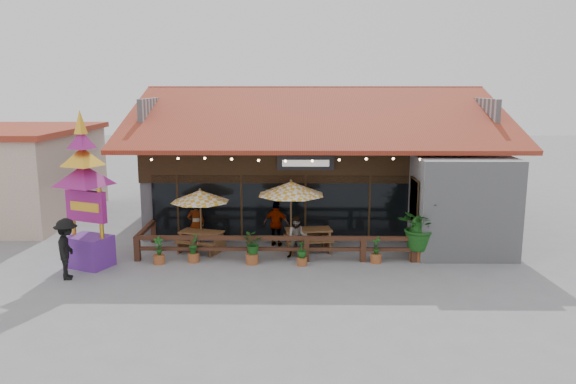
{
  "coord_description": "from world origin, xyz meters",
  "views": [
    {
      "loc": [
        -0.91,
        -19.57,
        6.16
      ],
      "look_at": [
        -1.18,
        1.5,
        2.12
      ],
      "focal_mm": 35.0,
      "sensor_mm": 36.0,
      "label": 1
    }
  ],
  "objects_px": {
    "picnic_table_left": "(202,238)",
    "picnic_table_right": "(308,236)",
    "umbrella_left": "(200,196)",
    "tropical_plant": "(419,227)",
    "thai_sign_tower": "(84,179)",
    "pedestrian": "(67,249)",
    "umbrella_right": "(291,189)"
  },
  "relations": [
    {
      "from": "picnic_table_right",
      "to": "thai_sign_tower",
      "type": "bearing_deg",
      "value": -164.92
    },
    {
      "from": "thai_sign_tower",
      "to": "tropical_plant",
      "type": "height_order",
      "value": "thai_sign_tower"
    },
    {
      "from": "picnic_table_left",
      "to": "umbrella_left",
      "type": "bearing_deg",
      "value": 102.36
    },
    {
      "from": "thai_sign_tower",
      "to": "picnic_table_right",
      "type": "bearing_deg",
      "value": 15.08
    },
    {
      "from": "tropical_plant",
      "to": "pedestrian",
      "type": "bearing_deg",
      "value": -169.87
    },
    {
      "from": "picnic_table_right",
      "to": "umbrella_left",
      "type": "bearing_deg",
      "value": -179.34
    },
    {
      "from": "picnic_table_left",
      "to": "tropical_plant",
      "type": "relative_size",
      "value": 0.92
    },
    {
      "from": "umbrella_left",
      "to": "picnic_table_right",
      "type": "relative_size",
      "value": 1.52
    },
    {
      "from": "thai_sign_tower",
      "to": "tropical_plant",
      "type": "xyz_separation_m",
      "value": [
        11.44,
        0.82,
        -1.83
      ]
    },
    {
      "from": "umbrella_right",
      "to": "picnic_table_right",
      "type": "bearing_deg",
      "value": 4.2
    },
    {
      "from": "tropical_plant",
      "to": "pedestrian",
      "type": "height_order",
      "value": "tropical_plant"
    },
    {
      "from": "umbrella_left",
      "to": "umbrella_right",
      "type": "bearing_deg",
      "value": -0.02
    },
    {
      "from": "tropical_plant",
      "to": "pedestrian",
      "type": "relative_size",
      "value": 1.06
    },
    {
      "from": "picnic_table_left",
      "to": "picnic_table_right",
      "type": "xyz_separation_m",
      "value": [
        4.01,
        0.2,
        0.04
      ]
    },
    {
      "from": "picnic_table_right",
      "to": "thai_sign_tower",
      "type": "distance_m",
      "value": 8.23
    },
    {
      "from": "picnic_table_left",
      "to": "tropical_plant",
      "type": "xyz_separation_m",
      "value": [
        7.87,
        -1.02,
        0.69
      ]
    },
    {
      "from": "picnic_table_left",
      "to": "thai_sign_tower",
      "type": "bearing_deg",
      "value": -152.7
    },
    {
      "from": "pedestrian",
      "to": "umbrella_left",
      "type": "bearing_deg",
      "value": -64.01
    },
    {
      "from": "umbrella_right",
      "to": "umbrella_left",
      "type": "bearing_deg",
      "value": 179.98
    },
    {
      "from": "picnic_table_left",
      "to": "tropical_plant",
      "type": "distance_m",
      "value": 7.97
    },
    {
      "from": "pedestrian",
      "to": "picnic_table_left",
      "type": "bearing_deg",
      "value": -65.61
    },
    {
      "from": "picnic_table_left",
      "to": "pedestrian",
      "type": "relative_size",
      "value": 0.97
    },
    {
      "from": "umbrella_left",
      "to": "umbrella_right",
      "type": "xyz_separation_m",
      "value": [
        3.39,
        -0.0,
        0.3
      ]
    },
    {
      "from": "thai_sign_tower",
      "to": "umbrella_left",
      "type": "bearing_deg",
      "value": 29.43
    },
    {
      "from": "umbrella_right",
      "to": "picnic_table_left",
      "type": "height_order",
      "value": "umbrella_right"
    },
    {
      "from": "thai_sign_tower",
      "to": "pedestrian",
      "type": "height_order",
      "value": "thai_sign_tower"
    },
    {
      "from": "umbrella_right",
      "to": "pedestrian",
      "type": "distance_m",
      "value": 7.98
    },
    {
      "from": "umbrella_left",
      "to": "tropical_plant",
      "type": "xyz_separation_m",
      "value": [
        7.91,
        -1.18,
        -0.87
      ]
    },
    {
      "from": "umbrella_left",
      "to": "picnic_table_right",
      "type": "xyz_separation_m",
      "value": [
        4.04,
        0.05,
        -1.52
      ]
    },
    {
      "from": "picnic_table_right",
      "to": "tropical_plant",
      "type": "xyz_separation_m",
      "value": [
        3.87,
        -1.22,
        0.65
      ]
    },
    {
      "from": "umbrella_right",
      "to": "thai_sign_tower",
      "type": "bearing_deg",
      "value": -163.94
    },
    {
      "from": "umbrella_right",
      "to": "picnic_table_right",
      "type": "distance_m",
      "value": 1.93
    }
  ]
}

